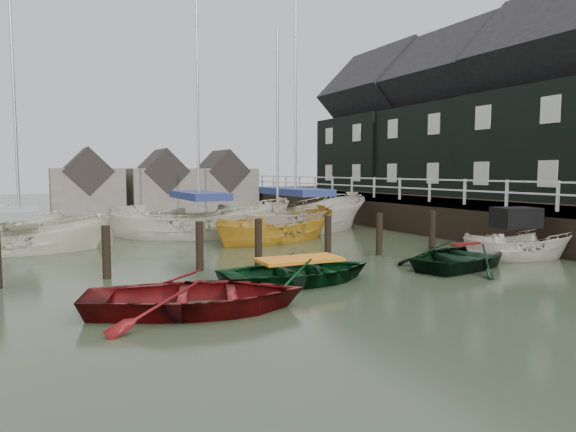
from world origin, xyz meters
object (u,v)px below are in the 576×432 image
rowboat_green (300,283)px  sailboat_b (200,235)px  rowboat_red (197,311)px  sailboat_c (278,240)px  sailboat_a (21,250)px  rowboat_dkgreen (465,266)px  motorboat (519,255)px  sailboat_d (295,231)px

rowboat_green → sailboat_b: bearing=-0.7°
rowboat_red → sailboat_c: bearing=-16.9°
rowboat_green → sailboat_c: bearing=-19.6°
sailboat_a → rowboat_dkgreen: bearing=-122.7°
rowboat_red → sailboat_a: (-3.34, 10.02, 0.07)m
rowboat_dkgreen → motorboat: (2.53, 0.18, 0.11)m
rowboat_green → sailboat_a: (-6.43, 8.58, 0.07)m
rowboat_red → sailboat_b: bearing=0.0°
rowboat_red → sailboat_a: 10.57m
rowboat_green → sailboat_a: sailboat_a is taller
motorboat → sailboat_c: 9.03m
sailboat_b → sailboat_d: size_ratio=0.88×
sailboat_a → sailboat_b: size_ratio=0.96×
sailboat_a → sailboat_b: 6.98m
motorboat → rowboat_red: bearing=111.1°
sailboat_d → sailboat_c: bearing=129.0°
rowboat_dkgreen → motorboat: bearing=-104.1°
sailboat_d → sailboat_a: bearing=86.1°
sailboat_c → sailboat_d: bearing=-59.2°
rowboat_green → sailboat_c: sailboat_c is taller
rowboat_green → sailboat_d: (4.86, 9.76, 0.06)m
rowboat_green → motorboat: size_ratio=0.95×
rowboat_green → rowboat_dkgreen: bearing=-89.9°
sailboat_b → sailboat_c: bearing=-114.1°
rowboat_green → motorboat: motorboat is taller
sailboat_c → sailboat_b: bearing=25.9°
sailboat_a → sailboat_d: (11.29, 1.18, -0.01)m
motorboat → rowboat_green: bearing=103.7°
motorboat → sailboat_a: bearing=72.8°
rowboat_green → motorboat: bearing=-88.1°
motorboat → sailboat_d: size_ratio=0.32×
rowboat_red → sailboat_b: (3.47, 11.54, 0.06)m
rowboat_dkgreen → motorboat: size_ratio=0.97×
sailboat_a → sailboat_c: sailboat_a is taller
sailboat_c → rowboat_red: bearing=128.1°
sailboat_d → rowboat_green: bearing=143.6°
sailboat_c → rowboat_dkgreen: bearing=-179.5°
rowboat_green → sailboat_a: size_ratio=0.36×
rowboat_red → rowboat_green: size_ratio=1.08×
motorboat → sailboat_d: 10.20m
motorboat → sailboat_b: 12.60m
rowboat_red → motorboat: 11.19m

